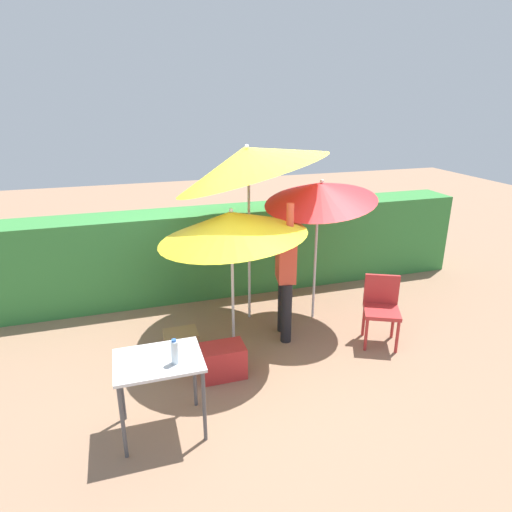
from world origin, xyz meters
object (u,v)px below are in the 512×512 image
at_px(umbrella_rainbow, 231,225).
at_px(bottle_water, 175,352).
at_px(chair_plastic, 381,306).
at_px(umbrella_yellow, 320,192).
at_px(crate_cardboard, 181,343).
at_px(umbrella_orange, 248,161).
at_px(folding_table, 159,368).
at_px(cooler_box, 223,361).
at_px(person_vendor, 286,271).

height_order(umbrella_rainbow, bottle_water, umbrella_rainbow).
height_order(chair_plastic, bottle_water, bottle_water).
xyz_separation_m(umbrella_yellow, crate_cardboard, (-1.99, -0.39, -1.70)).
xyz_separation_m(umbrella_orange, folding_table, (-1.43, -1.94, -1.58)).
height_order(umbrella_yellow, cooler_box, umbrella_yellow).
bearing_deg(bottle_water, cooler_box, 52.16).
distance_m(umbrella_rainbow, crate_cardboard, 1.63).
height_order(cooler_box, folding_table, folding_table).
distance_m(umbrella_orange, chair_plastic, 2.54).
distance_m(umbrella_yellow, bottle_water, 2.99).
height_order(person_vendor, folding_table, person_vendor).
distance_m(umbrella_orange, crate_cardboard, 2.45).
xyz_separation_m(umbrella_rainbow, crate_cardboard, (-0.67, 0.02, -1.48)).
bearing_deg(person_vendor, umbrella_yellow, 30.88).
relative_size(umbrella_yellow, folding_table, 2.70).
bearing_deg(cooler_box, bottle_water, -127.84).
bearing_deg(chair_plastic, umbrella_orange, 142.83).
height_order(chair_plastic, folding_table, chair_plastic).
bearing_deg(umbrella_yellow, folding_table, -144.37).
bearing_deg(bottle_water, chair_plastic, 18.80).
bearing_deg(folding_table, person_vendor, 37.15).
bearing_deg(person_vendor, umbrella_orange, 117.49).
relative_size(person_vendor, chair_plastic, 2.11).
height_order(umbrella_yellow, bottle_water, umbrella_yellow).
bearing_deg(chair_plastic, bottle_water, -161.20).
relative_size(umbrella_rainbow, chair_plastic, 2.13).
bearing_deg(bottle_water, umbrella_rainbow, 57.24).
distance_m(folding_table, bottle_water, 0.28).
bearing_deg(chair_plastic, folding_table, -163.99).
height_order(crate_cardboard, bottle_water, bottle_water).
xyz_separation_m(umbrella_yellow, bottle_water, (-2.20, -1.79, -0.95)).
xyz_separation_m(person_vendor, cooler_box, (-0.99, -0.64, -0.74)).
height_order(umbrella_rainbow, chair_plastic, umbrella_rainbow).
xyz_separation_m(cooler_box, folding_table, (-0.76, -0.69, 0.50)).
xyz_separation_m(folding_table, bottle_water, (0.14, -0.11, 0.21)).
height_order(umbrella_rainbow, crate_cardboard, umbrella_rainbow).
distance_m(umbrella_rainbow, folding_table, 1.89).
distance_m(chair_plastic, bottle_water, 2.93).
bearing_deg(crate_cardboard, bottle_water, -98.82).
xyz_separation_m(umbrella_orange, crate_cardboard, (-1.07, -0.64, -2.11)).
height_order(folding_table, bottle_water, bottle_water).
height_order(person_vendor, chair_plastic, person_vendor).
xyz_separation_m(chair_plastic, crate_cardboard, (-2.53, 0.47, -0.36)).
relative_size(umbrella_yellow, chair_plastic, 2.42).
xyz_separation_m(umbrella_rainbow, umbrella_orange, (0.40, 0.66, 0.63)).
bearing_deg(chair_plastic, crate_cardboard, 169.53).
height_order(person_vendor, crate_cardboard, person_vendor).
height_order(crate_cardboard, folding_table, folding_table).
xyz_separation_m(umbrella_rainbow, cooler_box, (-0.27, -0.59, -1.44)).
xyz_separation_m(umbrella_yellow, person_vendor, (-0.60, -0.36, -0.92)).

